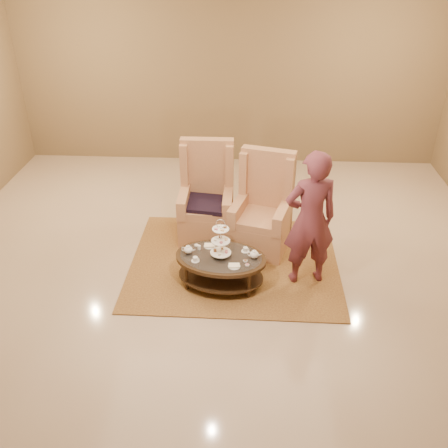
# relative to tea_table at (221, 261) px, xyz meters

# --- Properties ---
(ground) EXTENTS (8.00, 8.00, 0.00)m
(ground) POSITION_rel_tea_table_xyz_m (-0.08, 0.14, -0.35)
(ground) COLOR #BDA58D
(ground) RESTS_ON ground
(ceiling) EXTENTS (8.00, 8.00, 0.02)m
(ceiling) POSITION_rel_tea_table_xyz_m (-0.08, 0.14, -0.35)
(ceiling) COLOR beige
(ceiling) RESTS_ON ground
(wall_back) EXTENTS (8.00, 0.04, 3.50)m
(wall_back) POSITION_rel_tea_table_xyz_m (-0.08, 4.14, 1.40)
(wall_back) COLOR olive
(wall_back) RESTS_ON ground
(rug) EXTENTS (2.85, 2.38, 0.02)m
(rug) POSITION_rel_tea_table_xyz_m (0.16, 0.49, -0.35)
(rug) COLOR olive
(rug) RESTS_ON ground
(tea_table) EXTENTS (1.27, 0.97, 0.97)m
(tea_table) POSITION_rel_tea_table_xyz_m (0.00, 0.00, 0.00)
(tea_table) COLOR black
(tea_table) RESTS_ON ground
(armchair_left) EXTENTS (0.77, 0.80, 1.43)m
(armchair_left) POSITION_rel_tea_table_xyz_m (-0.28, 1.27, 0.13)
(armchair_left) COLOR tan
(armchair_left) RESTS_ON ground
(armchair_right) EXTENTS (0.94, 0.96, 1.41)m
(armchair_right) POSITION_rel_tea_table_xyz_m (0.54, 0.99, 0.12)
(armchair_right) COLOR tan
(armchair_right) RESTS_ON ground
(person) EXTENTS (0.74, 0.56, 1.82)m
(person) POSITION_rel_tea_table_xyz_m (1.10, 0.16, 0.56)
(person) COLOR brown
(person) RESTS_ON ground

